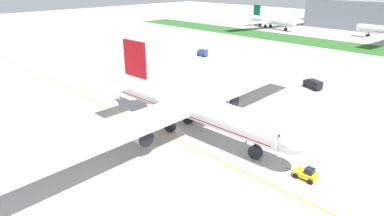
% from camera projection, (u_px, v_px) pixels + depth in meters
% --- Properties ---
extents(ground_plane, '(600.00, 600.00, 0.00)m').
position_uv_depth(ground_plane, '(175.00, 131.00, 73.27)').
color(ground_plane, '#ADAAA5').
rests_on(ground_plane, ground).
extents(apron_taxi_line, '(280.00, 0.36, 0.01)m').
position_uv_depth(apron_taxi_line, '(165.00, 135.00, 71.42)').
color(apron_taxi_line, yellow).
rests_on(apron_taxi_line, ground).
extents(grass_median_strip, '(320.00, 24.00, 0.10)m').
position_uv_depth(grass_median_strip, '(370.00, 49.00, 155.28)').
color(grass_median_strip, '#2D6628').
rests_on(grass_median_strip, ground).
extents(airliner_foreground, '(53.57, 84.76, 17.73)m').
position_uv_depth(airliner_foreground, '(188.00, 105.00, 71.00)').
color(airliner_foreground, white).
rests_on(airliner_foreground, ground).
extents(pushback_tug, '(5.53, 2.41, 2.20)m').
position_uv_depth(pushback_tug, '(306.00, 174.00, 55.35)').
color(pushback_tug, yellow).
rests_on(pushback_tug, ground).
extents(ground_crew_wingwalker_port, '(0.37, 0.54, 1.61)m').
position_uv_depth(ground_crew_wingwalker_port, '(125.00, 128.00, 72.28)').
color(ground_crew_wingwalker_port, black).
rests_on(ground_crew_wingwalker_port, ground).
extents(ground_crew_marshaller_front, '(0.43, 0.53, 1.68)m').
position_uv_depth(ground_crew_marshaller_front, '(247.00, 139.00, 67.32)').
color(ground_crew_marshaller_front, black).
rests_on(ground_crew_marshaller_front, ground).
extents(service_truck_baggage_loader, '(6.41, 4.37, 2.77)m').
position_uv_depth(service_truck_baggage_loader, '(313.00, 84.00, 100.25)').
color(service_truck_baggage_loader, black).
rests_on(service_truck_baggage_loader, ground).
extents(service_truck_fuel_bowser, '(4.76, 2.52, 2.97)m').
position_uv_depth(service_truck_fuel_bowser, '(203.00, 53.00, 141.49)').
color(service_truck_fuel_bowser, '#33478C').
rests_on(service_truck_fuel_bowser, ground).
extents(parked_airliner_far_left, '(41.98, 67.49, 14.01)m').
position_uv_depth(parked_airliner_far_left, '(271.00, 21.00, 218.36)').
color(parked_airliner_far_left, white).
rests_on(parked_airliner_far_left, ground).
extents(terminal_building, '(90.56, 20.00, 18.00)m').
position_uv_depth(terminal_building, '(381.00, 17.00, 203.60)').
color(terminal_building, gray).
rests_on(terminal_building, ground).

